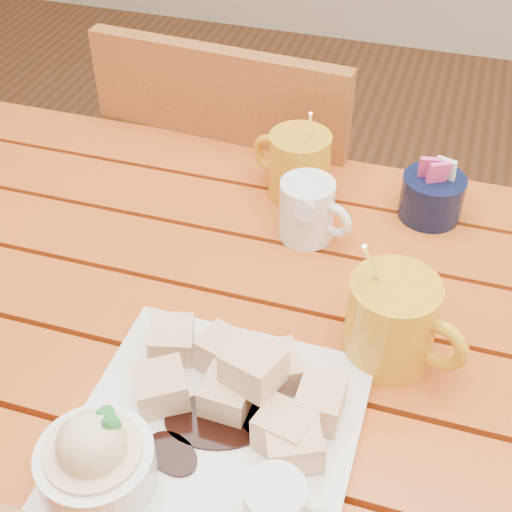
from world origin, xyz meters
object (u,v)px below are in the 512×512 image
(coffee_mug_right, at_px, (393,322))
(coffee_mug_left, at_px, (298,164))
(dessert_plate, at_px, (193,432))
(chair_far, at_px, (247,217))
(table, at_px, (247,393))

(coffee_mug_right, bearing_deg, coffee_mug_left, 142.31)
(dessert_plate, xyz_separation_m, chair_far, (-0.17, 0.68, -0.28))
(dessert_plate, relative_size, coffee_mug_right, 1.72)
(coffee_mug_right, relative_size, chair_far, 0.18)
(table, distance_m, dessert_plate, 0.21)
(table, xyz_separation_m, dessert_plate, (-0.00, -0.16, 0.14))
(coffee_mug_right, bearing_deg, chair_far, 142.61)
(coffee_mug_left, bearing_deg, table, -66.86)
(table, bearing_deg, coffee_mug_right, 5.84)
(coffee_mug_left, bearing_deg, dessert_plate, -68.06)
(dessert_plate, bearing_deg, chair_far, 103.89)
(coffee_mug_left, bearing_deg, chair_far, 143.81)
(chair_far, bearing_deg, coffee_mug_left, 128.10)
(coffee_mug_left, height_order, chair_far, chair_far)
(coffee_mug_right, xyz_separation_m, chair_far, (-0.33, 0.50, -0.30))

